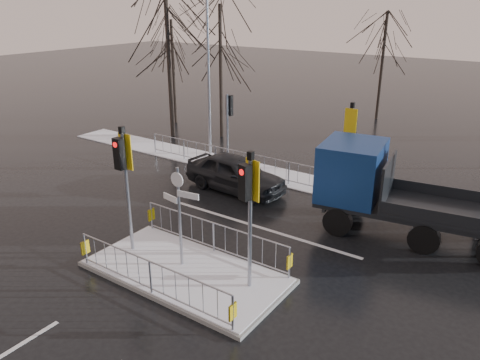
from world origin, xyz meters
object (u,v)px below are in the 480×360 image
Objects in this scene: car_far_lane at (235,173)px; flatbed_truck at (378,186)px; traffic_island at (185,262)px; street_lamp_left at (209,67)px.

flatbed_truck is (6.05, -0.12, 0.85)m from car_far_lane.
street_lamp_left is at bearing 124.07° from traffic_island.
traffic_island is 6.65m from car_far_lane.
car_far_lane is 6.11m from flatbed_truck.
traffic_island is 1.34× the size of car_far_lane.
street_lamp_left reaches higher than car_far_lane.
traffic_island is 0.73× the size of street_lamp_left.
street_lamp_left is at bearing 160.79° from flatbed_truck.
flatbed_truck is 0.83× the size of street_lamp_left.
street_lamp_left reaches higher than flatbed_truck.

